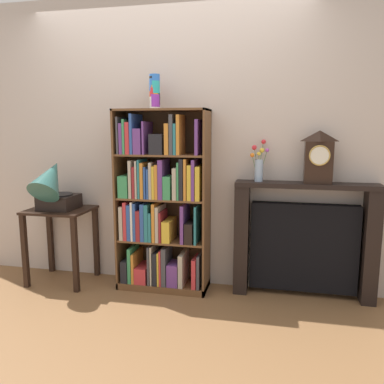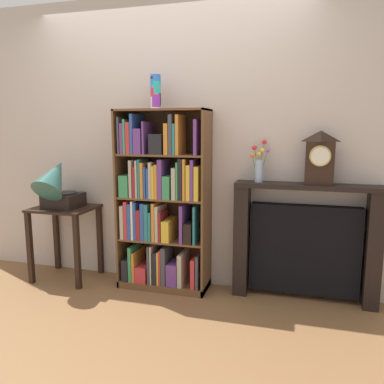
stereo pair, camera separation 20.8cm
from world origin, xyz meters
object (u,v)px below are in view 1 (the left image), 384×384
Objects in this scene: side_table_left at (61,227)px; gramophone at (53,185)px; fireplace_mantel at (304,241)px; cup_stack at (155,92)px; bookshelf at (160,208)px; flower_vase at (259,165)px; mantel_clock at (319,157)px.

side_table_left is 1.33× the size of gramophone.
gramophone reaches higher than side_table_left.
gramophone is 2.26m from fireplace_mantel.
side_table_left is at bearing -176.16° from fireplace_mantel.
gramophone is 0.45× the size of fireplace_mantel.
gramophone is (-0.91, -0.17, -0.81)m from cup_stack.
side_table_left is at bearing -176.50° from bookshelf.
fireplace_mantel is at bearing 2.79° from cup_stack.
flower_vase is (1.81, 0.14, 0.61)m from side_table_left.
flower_vase is at bearing 178.83° from mantel_clock.
bookshelf is 0.94m from flower_vase.
bookshelf reaches higher than mantel_clock.
bookshelf is 1.27m from fireplace_mantel.
gramophone is (0.00, -0.08, 0.41)m from side_table_left.
cup_stack is at bearing -178.24° from mantel_clock.
cup_stack reaches higher than side_table_left.
cup_stack is 0.55× the size of gramophone.
flower_vase is (-0.40, -0.01, 0.64)m from fireplace_mantel.
bookshelf is at bearing -175.89° from fireplace_mantel.
fireplace_mantel is (2.20, 0.15, -0.04)m from side_table_left.
bookshelf is 3.73× the size of mantel_clock.
fireplace_mantel is 3.33× the size of flower_vase.
mantel_clock is at bearing 5.26° from gramophone.
side_table_left is 1.63× the size of mantel_clock.
side_table_left is at bearing -176.82° from mantel_clock.
mantel_clock is at bearing -1.17° from flower_vase.
bookshelf is at bearing -177.04° from mantel_clock.
gramophone is at bearing -174.01° from fireplace_mantel.
bookshelf is 3.04× the size of gramophone.
flower_vase is (0.89, 0.05, -0.62)m from cup_stack.
flower_vase is at bearing 3.32° from cup_stack.
cup_stack is 1.48m from mantel_clock.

